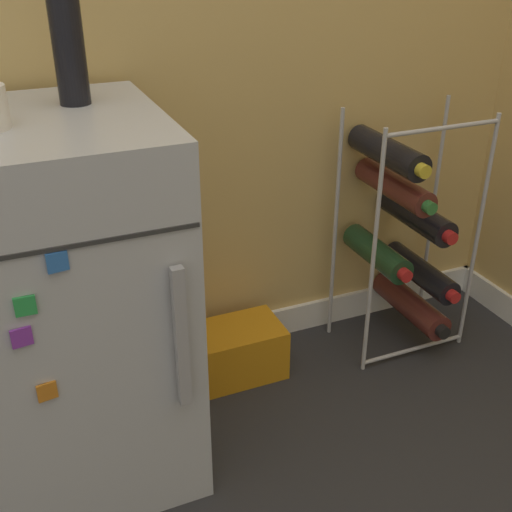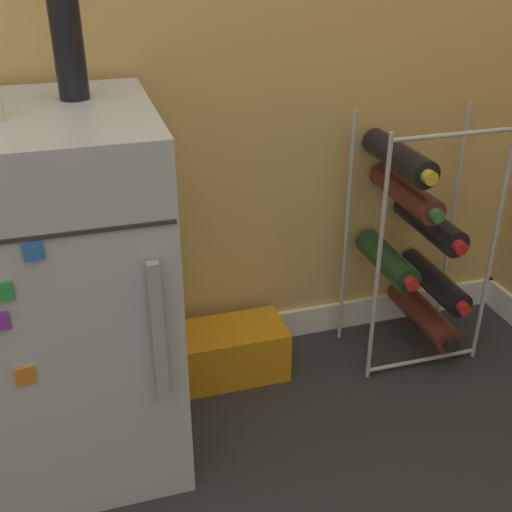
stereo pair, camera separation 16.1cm
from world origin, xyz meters
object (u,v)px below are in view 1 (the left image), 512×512
(wine_rack, at_px, (403,237))
(fridge_top_bottle, at_px, (67,38))
(soda_box, at_px, (230,353))
(mini_fridge, at_px, (57,309))

(wine_rack, height_order, fridge_top_bottle, fridge_top_bottle)
(wine_rack, distance_m, fridge_top_bottle, 1.07)
(soda_box, relative_size, fridge_top_bottle, 1.04)
(mini_fridge, bearing_deg, fridge_top_bottle, 38.01)
(soda_box, distance_m, fridge_top_bottle, 0.95)
(mini_fridge, xyz_separation_m, wine_rack, (0.98, 0.11, -0.06))
(wine_rack, bearing_deg, fridge_top_bottle, -177.96)
(wine_rack, xyz_separation_m, fridge_top_bottle, (-0.87, -0.03, 0.61))
(mini_fridge, height_order, wine_rack, mini_fridge)
(mini_fridge, distance_m, fridge_top_bottle, 0.56)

